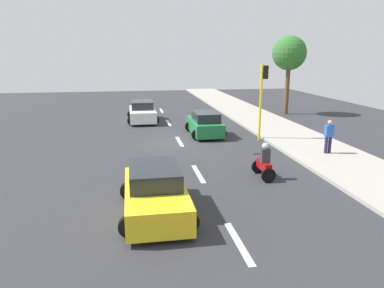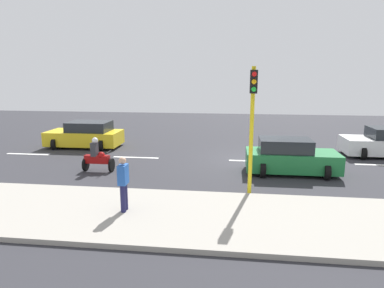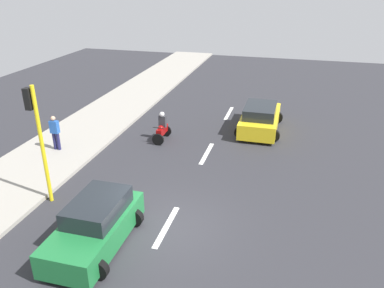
# 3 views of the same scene
# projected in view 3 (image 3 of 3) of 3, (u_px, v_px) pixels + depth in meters

# --- Properties ---
(ground_plane) EXTENTS (40.00, 60.00, 0.10)m
(ground_plane) POSITION_uv_depth(u_px,v_px,m) (167.00, 228.00, 13.06)
(ground_plane) COLOR #2D2D33
(lane_stripe_far_north) EXTENTS (0.20, 2.40, 0.01)m
(lane_stripe_far_north) POSITION_uv_depth(u_px,v_px,m) (229.00, 113.00, 23.61)
(lane_stripe_far_north) COLOR white
(lane_stripe_far_north) RESTS_ON ground
(lane_stripe_north) EXTENTS (0.20, 2.40, 0.01)m
(lane_stripe_north) POSITION_uv_depth(u_px,v_px,m) (207.00, 154.00, 18.32)
(lane_stripe_north) COLOR white
(lane_stripe_north) RESTS_ON ground
(lane_stripe_mid) EXTENTS (0.20, 2.40, 0.01)m
(lane_stripe_mid) POSITION_uv_depth(u_px,v_px,m) (167.00, 226.00, 13.04)
(lane_stripe_mid) COLOR white
(lane_stripe_mid) RESTS_ON ground
(car_yellow_cab) EXTENTS (2.33, 4.25, 1.52)m
(car_yellow_cab) POSITION_uv_depth(u_px,v_px,m) (260.00, 118.00, 20.74)
(car_yellow_cab) COLOR yellow
(car_yellow_cab) RESTS_ON ground
(car_green) EXTENTS (2.14, 3.90, 1.52)m
(car_green) POSITION_uv_depth(u_px,v_px,m) (96.00, 226.00, 11.92)
(car_green) COLOR #1E7238
(car_green) RESTS_ON ground
(motorcycle) EXTENTS (0.60, 1.30, 1.53)m
(motorcycle) POSITION_uv_depth(u_px,v_px,m) (162.00, 129.00, 19.54)
(motorcycle) COLOR black
(motorcycle) RESTS_ON ground
(pedestrian_near_signal) EXTENTS (0.40, 0.24, 1.69)m
(pedestrian_near_signal) POSITION_uv_depth(u_px,v_px,m) (55.00, 132.00, 18.07)
(pedestrian_near_signal) COLOR #1E1E4C
(pedestrian_near_signal) RESTS_ON sidewalk
(traffic_light_corner) EXTENTS (0.49, 0.24, 4.50)m
(traffic_light_corner) POSITION_uv_depth(u_px,v_px,m) (37.00, 129.00, 13.38)
(traffic_light_corner) COLOR yellow
(traffic_light_corner) RESTS_ON ground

